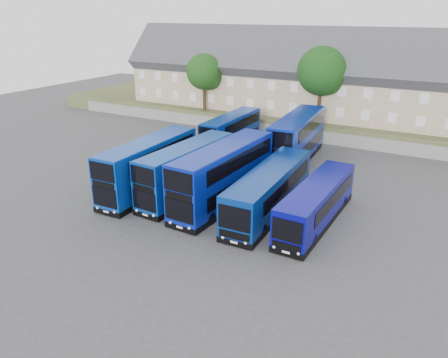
# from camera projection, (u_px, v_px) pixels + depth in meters

# --- Properties ---
(ground) EXTENTS (120.00, 120.00, 0.00)m
(ground) POSITION_uv_depth(u_px,v_px,m) (192.00, 213.00, 34.61)
(ground) COLOR #424146
(ground) RESTS_ON ground
(retaining_wall) EXTENTS (70.00, 0.40, 1.50)m
(retaining_wall) POSITION_uv_depth(u_px,v_px,m) (297.00, 134.00, 53.90)
(retaining_wall) COLOR slate
(retaining_wall) RESTS_ON ground
(earth_bank) EXTENTS (80.00, 20.00, 2.00)m
(earth_bank) POSITION_uv_depth(u_px,v_px,m) (322.00, 116.00, 61.96)
(earth_bank) COLOR #454C2A
(earth_bank) RESTS_ON ground
(terrace_row) EXTENTS (66.00, 10.40, 11.20)m
(terrace_row) POSITION_uv_depth(u_px,v_px,m) (363.00, 83.00, 53.96)
(terrace_row) COLOR gray
(terrace_row) RESTS_ON earth_bank
(dd_front_left) EXTENTS (2.90, 11.59, 4.58)m
(dd_front_left) POSITION_uv_depth(u_px,v_px,m) (149.00, 167.00, 37.98)
(dd_front_left) COLOR #08359D
(dd_front_left) RESTS_ON ground
(dd_front_mid) EXTENTS (3.15, 11.29, 4.44)m
(dd_front_mid) POSITION_uv_depth(u_px,v_px,m) (188.00, 172.00, 37.16)
(dd_front_mid) COLOR #083495
(dd_front_mid) RESTS_ON ground
(dd_front_right) EXTENTS (3.37, 12.34, 4.86)m
(dd_front_right) POSITION_uv_depth(u_px,v_px,m) (224.00, 176.00, 35.61)
(dd_front_right) COLOR #081D9B
(dd_front_right) RESTS_ON ground
(dd_rear_left) EXTENTS (2.44, 10.41, 4.13)m
(dd_rear_left) POSITION_uv_depth(u_px,v_px,m) (231.00, 134.00, 48.84)
(dd_rear_left) COLOR navy
(dd_rear_left) RESTS_ON ground
(dd_rear_right) EXTENTS (3.69, 12.38, 4.86)m
(dd_rear_right) POSITION_uv_depth(u_px,v_px,m) (297.00, 139.00, 45.61)
(dd_rear_right) COLOR #0824A0
(dd_rear_right) RESTS_ON ground
(coach_east_a) EXTENTS (3.15, 12.90, 3.50)m
(coach_east_a) POSITION_uv_depth(u_px,v_px,m) (269.00, 192.00, 34.30)
(coach_east_a) COLOR navy
(coach_east_a) RESTS_ON ground
(coach_east_b) EXTENTS (2.66, 11.57, 3.15)m
(coach_east_b) POSITION_uv_depth(u_px,v_px,m) (316.00, 204.00, 32.47)
(coach_east_b) COLOR #070784
(coach_east_b) RESTS_ON ground
(tree_west) EXTENTS (4.80, 4.80, 7.65)m
(tree_west) POSITION_uv_depth(u_px,v_px,m) (205.00, 73.00, 58.76)
(tree_west) COLOR #382314
(tree_west) RESTS_ON earth_bank
(tree_mid) EXTENTS (5.76, 5.76, 9.18)m
(tree_mid) POSITION_uv_depth(u_px,v_px,m) (323.00, 73.00, 51.58)
(tree_mid) COLOR #382314
(tree_mid) RESTS_ON earth_bank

